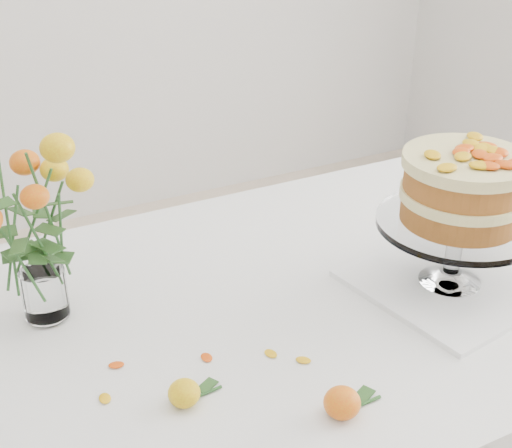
{
  "coord_description": "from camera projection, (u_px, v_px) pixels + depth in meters",
  "views": [
    {
      "loc": [
        -0.48,
        -0.98,
        1.51
      ],
      "look_at": [
        0.03,
        0.02,
        0.92
      ],
      "focal_mm": 50.0,
      "sensor_mm": 36.0,
      "label": 1
    }
  ],
  "objects": [
    {
      "name": "stray_petal_e",
      "position": [
        105.0,
        399.0,
        1.1
      ],
      "size": [
        0.03,
        0.02,
        0.0
      ],
      "primitive_type": "ellipsoid",
      "color": "#EDAC0E",
      "rests_on": "table"
    },
    {
      "name": "stray_petal_c",
      "position": [
        303.0,
        360.0,
        1.18
      ],
      "size": [
        0.03,
        0.02,
        0.0
      ],
      "primitive_type": "ellipsoid",
      "color": "#EDAC0E",
      "rests_on": "table"
    },
    {
      "name": "cake_stand",
      "position": [
        462.0,
        195.0,
        1.3
      ],
      "size": [
        0.3,
        0.3,
        0.27
      ],
      "rotation": [
        0.0,
        0.0,
        0.41
      ],
      "color": "silver",
      "rests_on": "napkin"
    },
    {
      "name": "napkin",
      "position": [
        449.0,
        283.0,
        1.39
      ],
      "size": [
        0.38,
        0.38,
        0.01
      ],
      "primitive_type": "cube",
      "rotation": [
        0.0,
        0.0,
        0.16
      ],
      "color": "white",
      "rests_on": "table"
    },
    {
      "name": "loose_rose_near",
      "position": [
        184.0,
        393.0,
        1.08
      ],
      "size": [
        0.09,
        0.05,
        0.04
      ],
      "rotation": [
        0.0,
        0.0,
        0.1
      ],
      "color": "yellow",
      "rests_on": "table"
    },
    {
      "name": "stray_petal_b",
      "position": [
        271.0,
        354.0,
        1.2
      ],
      "size": [
        0.03,
        0.02,
        0.0
      ],
      "primitive_type": "ellipsoid",
      "color": "#EDAC0E",
      "rests_on": "table"
    },
    {
      "name": "stray_petal_a",
      "position": [
        207.0,
        358.0,
        1.19
      ],
      "size": [
        0.03,
        0.02,
        0.0
      ],
      "primitive_type": "ellipsoid",
      "color": "#EDAC0E",
      "rests_on": "table"
    },
    {
      "name": "rose_vase",
      "position": [
        30.0,
        202.0,
        1.18
      ],
      "size": [
        0.26,
        0.26,
        0.4
      ],
      "rotation": [
        0.0,
        0.0,
        -0.01
      ],
      "color": "silver",
      "rests_on": "table"
    },
    {
      "name": "loose_rose_far",
      "position": [
        342.0,
        403.0,
        1.06
      ],
      "size": [
        0.1,
        0.06,
        0.05
      ],
      "rotation": [
        0.0,
        0.0,
        0.04
      ],
      "color": "#E3430B",
      "rests_on": "table"
    },
    {
      "name": "stray_petal_d",
      "position": [
        116.0,
        365.0,
        1.17
      ],
      "size": [
        0.03,
        0.02,
        0.0
      ],
      "primitive_type": "ellipsoid",
      "color": "#EDAC0E",
      "rests_on": "table"
    },
    {
      "name": "table",
      "position": [
        245.0,
        345.0,
        1.35
      ],
      "size": [
        1.43,
        0.93,
        0.76
      ],
      "color": "tan",
      "rests_on": "ground"
    }
  ]
}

